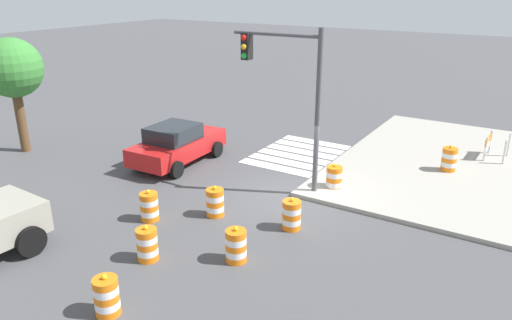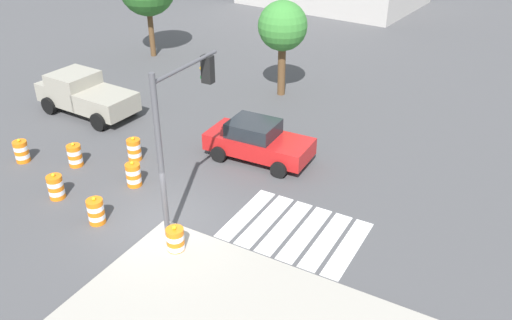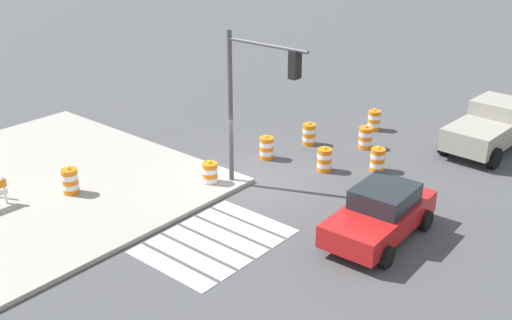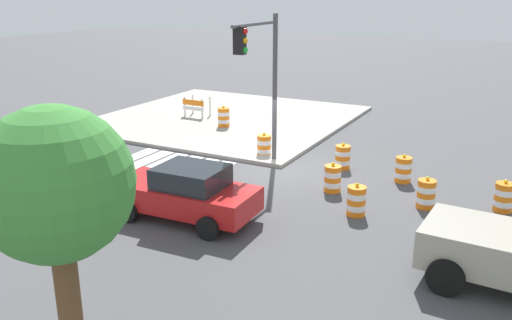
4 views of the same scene
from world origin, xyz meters
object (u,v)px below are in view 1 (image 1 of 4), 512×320
Objects in this scene: traffic_barrel_median_far at (292,215)px; traffic_barrel_on_sidewalk at (449,159)px; traffic_barrel_far_curb at (215,202)px; traffic_barrel_lane_center at (147,244)px; sports_car at (177,144)px; traffic_light_pole at (287,80)px; construction_barricade at (492,144)px; traffic_barrel_median_near at (107,296)px; traffic_barrel_crosswalk_end at (334,179)px; traffic_barrel_near_corner at (236,246)px; street_tree_streetside_mid at (12,69)px; traffic_barrel_opposite_curb at (149,207)px.

traffic_barrel_on_sidewalk is (7.06, -3.07, 0.15)m from traffic_barrel_median_far.
traffic_barrel_lane_center is at bearing -179.87° from traffic_barrel_far_curb.
sports_car is 7.04m from traffic_barrel_median_far.
traffic_barrel_median_far is 0.19× the size of traffic_light_pole.
sports_car is at bearing 122.78° from construction_barricade.
traffic_light_pole is (8.27, 0.00, 3.46)m from traffic_barrel_median_near.
sports_car reaches higher than traffic_barrel_crosswalk_end.
sports_car is at bearing 68.85° from traffic_barrel_median_far.
traffic_barrel_median_far is at bearing -34.67° from traffic_barrel_lane_center.
sports_car reaches higher than traffic_barrel_near_corner.
construction_barricade reaches higher than traffic_barrel_near_corner.
traffic_barrel_near_corner and traffic_barrel_lane_center have the same top height.
traffic_barrel_on_sidewalk is 0.78× the size of construction_barricade.
traffic_barrel_crosswalk_end and traffic_barrel_lane_center have the same top height.
traffic_light_pole reaches higher than traffic_barrel_median_far.
traffic_barrel_on_sidewalk reaches higher than traffic_barrel_median_far.
traffic_barrel_far_curb is 3.04m from traffic_barrel_lane_center.
street_tree_streetside_mid reaches higher than traffic_barrel_median_near.
sports_car reaches higher than traffic_barrel_lane_center.
sports_car is 4.28× the size of traffic_barrel_on_sidewalk.
traffic_barrel_median_far is 0.21× the size of street_tree_streetside_mid.
traffic_barrel_crosswalk_end is 13.87m from street_tree_streetside_mid.
traffic_barrel_crosswalk_end is 4.49m from traffic_barrel_far_curb.
sports_car reaches higher than traffic_barrel_opposite_curb.
street_tree_streetside_mid reaches higher than traffic_barrel_near_corner.
traffic_barrel_on_sidewalk is 0.19× the size of traffic_light_pole.
sports_car is at bearing 90.69° from traffic_light_pole.
traffic_light_pole is at bearing 32.01° from traffic_barrel_median_far.
traffic_light_pole is (4.41, -2.38, 3.46)m from traffic_barrel_opposite_curb.
traffic_barrel_opposite_curb is at bearing -149.54° from sports_car.
traffic_barrel_far_curb is 0.19× the size of traffic_light_pole.
sports_car is at bearing 34.10° from traffic_barrel_lane_center.
traffic_barrel_crosswalk_end is 3.29m from traffic_barrel_median_far.
traffic_barrel_crosswalk_end is at bearing 145.38° from construction_barricade.
traffic_barrel_far_curb is 2.03m from traffic_barrel_opposite_curb.
traffic_barrel_on_sidewalk is (8.86, -7.07, 0.15)m from traffic_barrel_opposite_curb.
street_tree_streetside_mid is at bearing 70.79° from traffic_barrel_lane_center.
construction_barricade is at bearing -27.16° from traffic_barrel_lane_center.
traffic_barrel_near_corner is 10.04m from traffic_barrel_on_sidewalk.
traffic_barrel_crosswalk_end is 1.00× the size of traffic_barrel_median_near.
traffic_light_pole reaches higher than sports_car.
traffic_barrel_opposite_curb is 13.99m from construction_barricade.
traffic_light_pole is 11.83m from street_tree_streetside_mid.
traffic_barrel_far_curb is at bearing 146.18° from construction_barricade.
traffic_barrel_crosswalk_end is at bearing -83.40° from sports_car.
traffic_barrel_near_corner is (-4.90, -6.15, -0.36)m from sports_car.
traffic_barrel_far_curb is at bearing 101.43° from traffic_barrel_median_far.
traffic_barrel_median_far is 4.62m from traffic_light_pole.
street_tree_streetside_mid is at bearing 101.65° from traffic_light_pole.
traffic_barrel_near_corner is at bearing -166.20° from traffic_light_pole.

